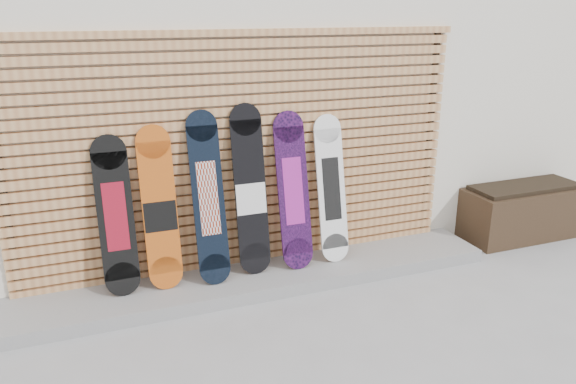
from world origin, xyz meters
The scene contains 11 objects.
ground centered at (0.00, 0.00, 0.00)m, with size 80.00×80.00×0.00m, color gray.
building centered at (0.50, 3.50, 1.80)m, with size 12.00×5.00×3.60m, color silver.
concrete_step centered at (-0.15, 0.68, 0.06)m, with size 4.60×0.70×0.12m, color gray.
slat_wall centered at (-0.15, 0.97, 1.21)m, with size 4.26×0.08×2.29m.
planter_box centered at (3.00, 0.73, 0.30)m, with size 1.35×0.56×0.61m.
snowboard_0 centered at (-1.34, 0.80, 0.80)m, with size 0.30×0.29×1.36m.
snowboard_1 centered at (-0.97, 0.79, 0.82)m, with size 0.29×0.30×1.42m.
snowboard_2 centered at (-0.55, 0.76, 0.88)m, with size 0.28×0.37×1.52m.
snowboard_3 centered at (-0.15, 0.80, 0.88)m, with size 0.29×0.29×1.55m.
snowboard_4 centered at (0.26, 0.77, 0.85)m, with size 0.30×0.34×1.46m.
snowboard_5 centered at (0.65, 0.78, 0.82)m, with size 0.28×0.32×1.40m.
Camera 1 is at (-1.56, -3.83, 2.47)m, focal length 35.00 mm.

